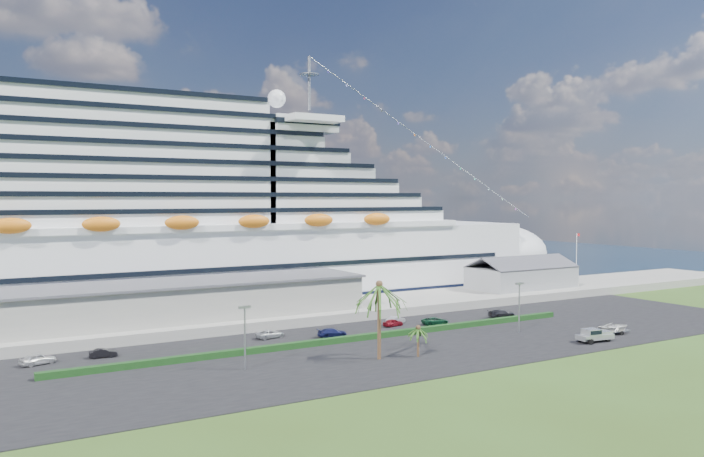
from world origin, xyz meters
TOP-DOWN VIEW (x-y plane):
  - ground at (0.00, 0.00)m, footprint 420.00×420.00m
  - asphalt_lot at (0.00, 11.00)m, footprint 140.00×38.00m
  - wharf at (0.00, 40.00)m, footprint 240.00×20.00m
  - water at (0.00, 130.00)m, footprint 420.00×160.00m
  - cruise_ship at (-21.53, 64.00)m, footprint 191.00×38.00m
  - terminal_building at (-25.00, 40.00)m, footprint 61.00×15.00m
  - port_shed at (52.00, 40.00)m, footprint 24.00×12.31m
  - flagpole at (70.04, 40.00)m, footprint 1.08×0.16m
  - hedge at (-8.00, 16.00)m, footprint 88.00×1.10m
  - lamp_post_left at (-28.00, 8.00)m, footprint 1.60×0.35m
  - lamp_post_right at (20.00, 8.00)m, footprint 1.60×0.35m
  - palm_tall at (-10.00, 4.00)m, footprint 8.82×8.82m
  - palm_short at (-4.50, 2.50)m, footprint 3.53×3.53m
  - parked_car_0 at (-50.73, 24.42)m, footprint 4.84×2.98m
  - parked_car_1 at (-42.47, 24.36)m, footprint 3.88×1.72m
  - parked_car_2 at (-17.11, 24.74)m, footprint 4.92×2.83m
  - parked_car_3 at (-8.18, 20.61)m, footprint 4.98×2.58m
  - parked_car_4 at (5.19, 23.09)m, footprint 4.01×2.15m
  - parked_car_5 at (6.60, 24.41)m, footprint 4.61×3.22m
  - parked_car_6 at (12.43, 20.63)m, footprint 5.07×3.02m
  - parked_car_7 at (27.39, 20.08)m, footprint 5.42×3.21m
  - pickup_truck at (24.58, -3.39)m, footprint 6.19×2.94m
  - boat_trailer at (32.19, -1.15)m, footprint 6.41×4.54m

SIDE VIEW (x-z plane):
  - ground at x=0.00m, z-range 0.00..0.00m
  - water at x=0.00m, z-range 0.00..0.02m
  - asphalt_lot at x=0.00m, z-range 0.00..0.12m
  - hedge at x=-8.00m, z-range 0.12..1.02m
  - parked_car_1 at x=-42.47m, z-range 0.12..1.36m
  - parked_car_2 at x=-17.11m, z-range 0.12..1.41m
  - parked_car_4 at x=5.19m, z-range 0.12..1.42m
  - parked_car_6 at x=12.43m, z-range 0.12..1.44m
  - parked_car_3 at x=-8.18m, z-range 0.12..1.50m
  - parked_car_5 at x=6.60m, z-range 0.12..1.56m
  - parked_car_7 at x=27.39m, z-range 0.12..1.59m
  - parked_car_0 at x=-50.73m, z-range 0.12..1.66m
  - wharf at x=0.00m, z-range 0.00..1.80m
  - pickup_truck at x=24.58m, z-range 0.22..2.32m
  - boat_trailer at x=32.19m, z-range 0.41..2.21m
  - palm_short at x=-4.50m, z-range 1.38..5.95m
  - port_shed at x=52.00m, z-range 0.71..8.08m
  - terminal_building at x=-25.00m, z-range 1.86..8.16m
  - lamp_post_left at x=-28.00m, z-range 1.21..9.48m
  - lamp_post_right at x=20.00m, z-range 1.21..9.48m
  - flagpole at x=70.04m, z-range 2.27..14.27m
  - palm_tall at x=-10.00m, z-range 3.64..14.77m
  - cruise_ship at x=-21.53m, z-range -10.31..43.69m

